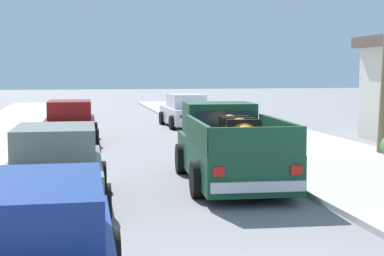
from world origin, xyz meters
The scene contains 7 objects.
sidewalk_right centered at (4.83, 12.00, 0.06)m, with size 4.99×60.00×0.12m, color #B2AFA8.
curb_left centered at (-3.73, 12.00, 0.05)m, with size 0.16×60.00×0.10m, color silver.
curb_right centered at (3.73, 12.00, 0.05)m, with size 0.16×60.00×0.10m, color silver.
pickup_truck centered at (1.16, 7.43, 0.81)m, with size 2.43×5.31×1.80m.
car_left_near centered at (-2.75, 5.83, 0.71)m, with size 2.06×4.27×1.54m.
car_right_mid centered at (-2.65, 15.91, 0.71)m, with size 2.06×4.28×1.54m.
car_left_far centered at (2.62, 21.26, 0.71)m, with size 2.15×4.31×1.54m.
Camera 1 is at (-2.24, -5.65, 2.60)m, focal length 54.31 mm.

